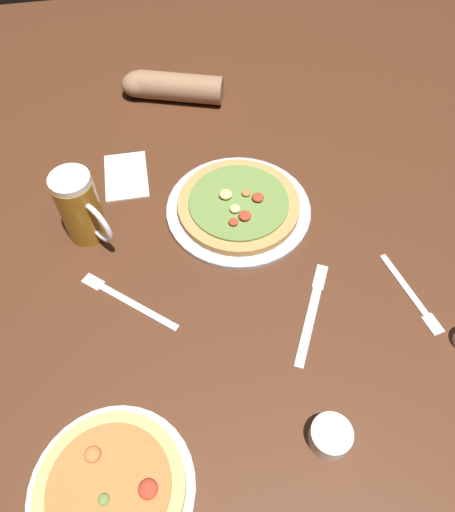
# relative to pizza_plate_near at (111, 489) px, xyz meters

# --- Properties ---
(ground_plane) EXTENTS (2.40, 2.40, 0.03)m
(ground_plane) POSITION_rel_pizza_plate_near_xyz_m (0.26, 0.40, -0.03)
(ground_plane) COLOR #4C2816
(pizza_plate_near) EXTENTS (0.27, 0.27, 0.05)m
(pizza_plate_near) POSITION_rel_pizza_plate_near_xyz_m (0.00, 0.00, 0.00)
(pizza_plate_near) COLOR silver
(pizza_plate_near) RESTS_ON ground_plane
(pizza_plate_far) EXTENTS (0.33, 0.33, 0.05)m
(pizza_plate_far) POSITION_rel_pizza_plate_near_xyz_m (0.31, 0.54, -0.00)
(pizza_plate_far) COLOR #B2B2B7
(pizza_plate_far) RESTS_ON ground_plane
(beer_mug_dark) EXTENTS (0.11, 0.13, 0.17)m
(beer_mug_dark) POSITION_rel_pizza_plate_near_xyz_m (-0.03, 0.54, 0.07)
(beer_mug_dark) COLOR #9E6619
(beer_mug_dark) RESTS_ON ground_plane
(ramekin_sauce) EXTENTS (0.07, 0.07, 0.04)m
(ramekin_sauce) POSITION_rel_pizza_plate_near_xyz_m (0.36, 0.01, 0.00)
(ramekin_sauce) COLOR silver
(ramekin_sauce) RESTS_ON ground_plane
(napkin_folded) EXTENTS (0.10, 0.16, 0.01)m
(napkin_folded) POSITION_rel_pizza_plate_near_xyz_m (0.06, 0.70, -0.01)
(napkin_folded) COLOR silver
(napkin_folded) RESTS_ON ground_plane
(fork_left) EXTENTS (0.06, 0.20, 0.01)m
(fork_left) POSITION_rel_pizza_plate_near_xyz_m (0.61, 0.25, -0.01)
(fork_left) COLOR silver
(fork_left) RESTS_ON ground_plane
(knife_right) EXTENTS (0.13, 0.22, 0.01)m
(knife_right) POSITION_rel_pizza_plate_near_xyz_m (0.40, 0.25, -0.01)
(knife_right) COLOR silver
(knife_right) RESTS_ON ground_plane
(fork_spare) EXTENTS (0.19, 0.17, 0.01)m
(fork_spare) POSITION_rel_pizza_plate_near_xyz_m (0.04, 0.35, -0.01)
(fork_spare) COLOR silver
(fork_spare) RESTS_ON ground_plane
(diner_arm) EXTENTS (0.28, 0.15, 0.08)m
(diner_arm) POSITION_rel_pizza_plate_near_xyz_m (0.20, 0.99, 0.02)
(diner_arm) COLOR #936B4C
(diner_arm) RESTS_ON ground_plane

